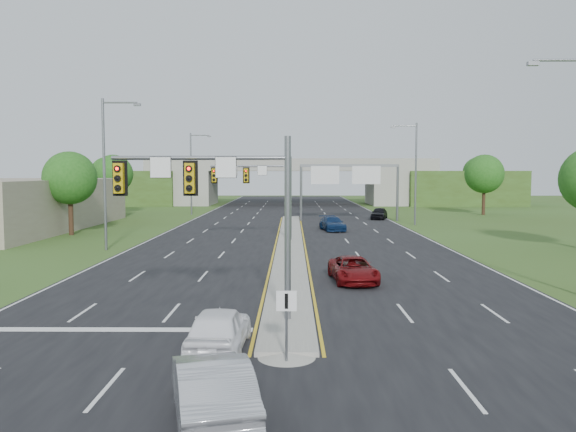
% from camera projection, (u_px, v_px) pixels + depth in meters
% --- Properties ---
extents(ground, '(240.00, 240.00, 0.00)m').
position_uv_depth(ground, '(288.00, 323.00, 21.11)').
color(ground, '#374D1B').
rests_on(ground, ground).
extents(road, '(24.00, 160.00, 0.02)m').
position_uv_depth(road, '(291.00, 229.00, 56.01)').
color(road, black).
rests_on(road, ground).
extents(median, '(2.00, 54.00, 0.16)m').
position_uv_depth(median, '(290.00, 244.00, 44.04)').
color(median, gray).
rests_on(median, road).
extents(median_nose, '(2.00, 2.00, 0.16)m').
position_uv_depth(median_nose, '(287.00, 355.00, 17.12)').
color(median_nose, gray).
rests_on(median_nose, road).
extents(lane_markings, '(23.72, 160.00, 0.01)m').
position_uv_depth(lane_markings, '(284.00, 236.00, 49.94)').
color(lane_markings, gold).
rests_on(lane_markings, road).
extents(signal_mast_near, '(6.62, 0.60, 7.00)m').
position_uv_depth(signal_mast_near, '(226.00, 198.00, 20.69)').
color(signal_mast_near, slate).
rests_on(signal_mast_near, ground).
extents(signal_mast_far, '(6.62, 0.60, 7.00)m').
position_uv_depth(signal_mast_far, '(262.00, 184.00, 45.62)').
color(signal_mast_far, slate).
rests_on(signal_mast_far, ground).
extents(keep_right_sign, '(0.60, 0.13, 2.20)m').
position_uv_depth(keep_right_sign, '(286.00, 314.00, 16.48)').
color(keep_right_sign, slate).
rests_on(keep_right_sign, ground).
extents(sign_gantry, '(11.58, 0.44, 6.67)m').
position_uv_depth(sign_gantry, '(348.00, 176.00, 65.45)').
color(sign_gantry, slate).
rests_on(sign_gantry, ground).
extents(overpass, '(80.00, 14.00, 8.10)m').
position_uv_depth(overpass, '(291.00, 185.00, 100.60)').
color(overpass, gray).
rests_on(overpass, ground).
extents(lightpole_l_mid, '(2.85, 0.25, 11.00)m').
position_uv_depth(lightpole_l_mid, '(107.00, 167.00, 40.69)').
color(lightpole_l_mid, slate).
rests_on(lightpole_l_mid, ground).
extents(lightpole_l_far, '(2.85, 0.25, 11.00)m').
position_uv_depth(lightpole_l_far, '(192.00, 170.00, 75.58)').
color(lightpole_l_far, slate).
rests_on(lightpole_l_far, ground).
extents(lightpole_r_far, '(2.85, 0.25, 11.00)m').
position_uv_depth(lightpole_r_far, '(414.00, 169.00, 60.43)').
color(lightpole_r_far, slate).
rests_on(lightpole_r_far, ground).
extents(tree_l_near, '(4.80, 4.80, 7.60)m').
position_uv_depth(tree_l_near, '(70.00, 178.00, 50.78)').
color(tree_l_near, '#382316').
rests_on(tree_l_near, ground).
extents(tree_l_mid, '(5.20, 5.20, 8.12)m').
position_uv_depth(tree_l_mid, '(113.00, 174.00, 75.71)').
color(tree_l_mid, '#382316').
rests_on(tree_l_mid, ground).
extents(tree_r_mid, '(5.20, 5.20, 8.12)m').
position_uv_depth(tree_r_mid, '(484.00, 174.00, 75.33)').
color(tree_r_mid, '#382316').
rests_on(tree_r_mid, ground).
extents(tree_back_a, '(6.00, 6.00, 8.85)m').
position_uv_depth(tree_back_a, '(106.00, 172.00, 114.67)').
color(tree_back_a, '#382316').
rests_on(tree_back_a, ground).
extents(tree_back_b, '(5.60, 5.60, 8.32)m').
position_uv_depth(tree_back_b, '(174.00, 174.00, 114.59)').
color(tree_back_b, '#382316').
rests_on(tree_back_b, ground).
extents(tree_back_c, '(5.60, 5.60, 8.32)m').
position_uv_depth(tree_back_c, '(409.00, 174.00, 114.23)').
color(tree_back_c, '#382316').
rests_on(tree_back_c, ground).
extents(tree_back_d, '(6.00, 6.00, 8.85)m').
position_uv_depth(tree_back_d, '(478.00, 172.00, 114.10)').
color(tree_back_d, '#382316').
rests_on(tree_back_d, ground).
extents(car_white, '(1.87, 4.31, 1.45)m').
position_uv_depth(car_white, '(219.00, 329.00, 17.68)').
color(car_white, white).
rests_on(car_white, road).
extents(car_silver, '(2.71, 4.87, 1.52)m').
position_uv_depth(car_silver, '(212.00, 388.00, 12.68)').
color(car_silver, '#AFB1B8').
rests_on(car_silver, road).
extents(car_far_a, '(2.48, 4.76, 1.28)m').
position_uv_depth(car_far_a, '(353.00, 269.00, 29.03)').
color(car_far_a, '#63090C').
rests_on(car_far_a, road).
extents(car_far_b, '(2.67, 4.97, 1.37)m').
position_uv_depth(car_far_b, '(332.00, 224.00, 54.83)').
color(car_far_b, '#0C2149').
rests_on(car_far_b, road).
extents(car_far_c, '(2.82, 4.53, 1.44)m').
position_uv_depth(car_far_c, '(379.00, 213.00, 68.44)').
color(car_far_c, black).
rests_on(car_far_c, road).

